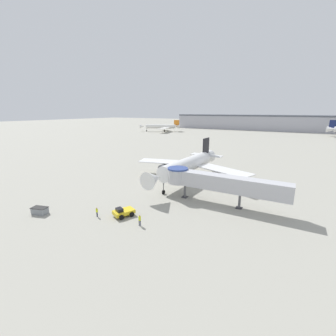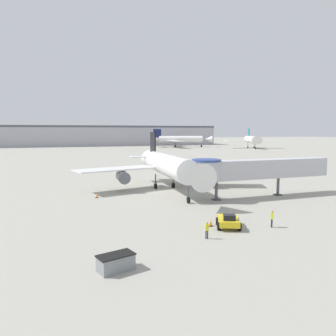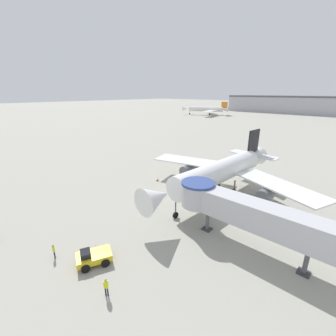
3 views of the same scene
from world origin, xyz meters
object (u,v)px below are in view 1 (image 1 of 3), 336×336
service_container_gray (40,211)px  ground_crew_wing_walker (140,219)px  pushback_tug_yellow (123,212)px  traffic_cone_port_wing (142,176)px  main_airplane (188,165)px  jet_bridge (216,182)px  background_jet_orange_tail (162,126)px  traffic_cone_apron_front (121,209)px  ground_crew_marshaller (97,211)px

service_container_gray → ground_crew_wing_walker: ground_crew_wing_walker is taller
pushback_tug_yellow → traffic_cone_port_wing: pushback_tug_yellow is taller
main_airplane → traffic_cone_port_wing: bearing=-163.9°
service_container_gray → traffic_cone_port_wing: size_ratio=4.03×
jet_bridge → background_jet_orange_tail: bearing=124.6°
pushback_tug_yellow → background_jet_orange_tail: bearing=143.0°
main_airplane → background_jet_orange_tail: size_ratio=0.94×
service_container_gray → traffic_cone_apron_front: bearing=34.2°
main_airplane → ground_crew_marshaller: 25.66m
main_airplane → traffic_cone_port_wing: main_airplane is taller
service_container_gray → background_jet_orange_tail: (-64.69, 143.63, 3.60)m
traffic_cone_port_wing → ground_crew_marshaller: size_ratio=0.45×
pushback_tug_yellow → ground_crew_marshaller: (-3.60, -2.39, 0.21)m
jet_bridge → pushback_tug_yellow: jet_bridge is taller
service_container_gray → main_airplane: bearing=64.6°
pushback_tug_yellow → traffic_cone_port_wing: bearing=142.4°
traffic_cone_apron_front → traffic_cone_port_wing: (-9.52, 18.71, -0.02)m
background_jet_orange_tail → pushback_tug_yellow: bearing=-0.9°
traffic_cone_port_wing → traffic_cone_apron_front: bearing=-63.0°
pushback_tug_yellow → traffic_cone_apron_front: (-1.46, 1.13, -0.37)m
ground_crew_marshaller → ground_crew_wing_walker: bearing=14.9°
traffic_cone_apron_front → background_jet_orange_tail: 155.78m
ground_crew_wing_walker → background_jet_orange_tail: (-81.83, 138.34, 3.16)m
main_airplane → ground_crew_marshaller: main_airplane is taller
service_container_gray → ground_crew_marshaller: (9.17, 4.17, 0.34)m
main_airplane → ground_crew_marshaller: size_ratio=19.09×
ground_crew_marshaller → pushback_tug_yellow: bearing=40.5°
pushback_tug_yellow → background_jet_orange_tail: size_ratio=0.12×
pushback_tug_yellow → traffic_cone_apron_front: 1.88m
traffic_cone_apron_front → ground_crew_wing_walker: 6.34m
service_container_gray → background_jet_orange_tail: size_ratio=0.09×
ground_crew_wing_walker → pushback_tug_yellow: bearing=121.8°
service_container_gray → ground_crew_marshaller: size_ratio=1.81×
jet_bridge → traffic_cone_port_wing: bearing=161.5°
pushback_tug_yellow → main_airplane: bearing=110.7°
jet_bridge → background_jet_orange_tail: size_ratio=0.69×
pushback_tug_yellow → service_container_gray: 14.36m
pushback_tug_yellow → ground_crew_marshaller: size_ratio=2.40×
jet_bridge → pushback_tug_yellow: size_ratio=5.86×
traffic_cone_port_wing → ground_crew_marshaller: ground_crew_marshaller is taller
service_container_gray → traffic_cone_apron_front: 13.68m
pushback_tug_yellow → background_jet_orange_tail: 157.48m
ground_crew_marshaller → background_jet_orange_tail: (-73.86, 139.46, 3.27)m
service_container_gray → ground_crew_wing_walker: size_ratio=1.63×
service_container_gray → traffic_cone_apron_front: (11.31, 7.70, -0.24)m
pushback_tug_yellow → ground_crew_wing_walker: (4.37, -1.27, 0.31)m
service_container_gray → background_jet_orange_tail: bearing=114.2°
pushback_tug_yellow → ground_crew_marshaller: bearing=-122.9°
service_container_gray → pushback_tug_yellow: bearing=27.2°
jet_bridge → ground_crew_marshaller: (-14.96, -15.17, -3.33)m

